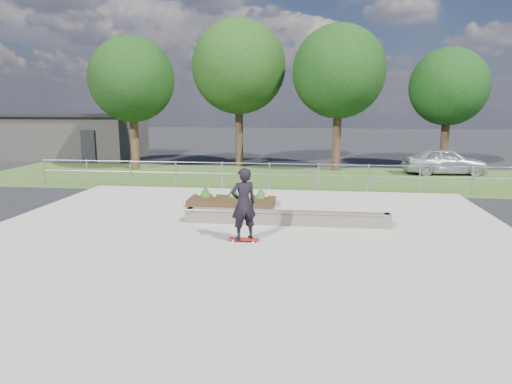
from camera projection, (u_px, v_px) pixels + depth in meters
ground at (241, 245)px, 11.68m from camera, size 120.00×120.00×0.00m
grass_verge at (276, 178)px, 22.39m from camera, size 30.00×8.00×0.02m
concrete_slab at (241, 244)px, 11.67m from camera, size 15.00×15.00×0.06m
fence at (270, 173)px, 18.84m from camera, size 20.06×0.06×1.20m
building at (78, 135)px, 30.67m from camera, size 8.40×5.40×3.00m
tree_far_left at (132, 80)px, 24.43m from camera, size 4.55×4.55×7.15m
tree_mid_left at (239, 67)px, 25.55m from camera, size 5.25×5.25×8.25m
tree_mid_right at (339, 72)px, 23.96m from camera, size 4.90×4.90×7.70m
tree_far_right at (449, 87)px, 24.82m from camera, size 4.20×4.20×6.60m
grind_ledge at (286, 218)px, 13.41m from camera, size 6.00×0.44×0.43m
planter_bed at (232, 200)px, 16.05m from camera, size 3.00×1.20×0.61m
skateboarder at (244, 204)px, 11.56m from camera, size 0.80×0.71×1.93m
parked_car at (444, 161)px, 23.38m from camera, size 4.24×2.02×1.40m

